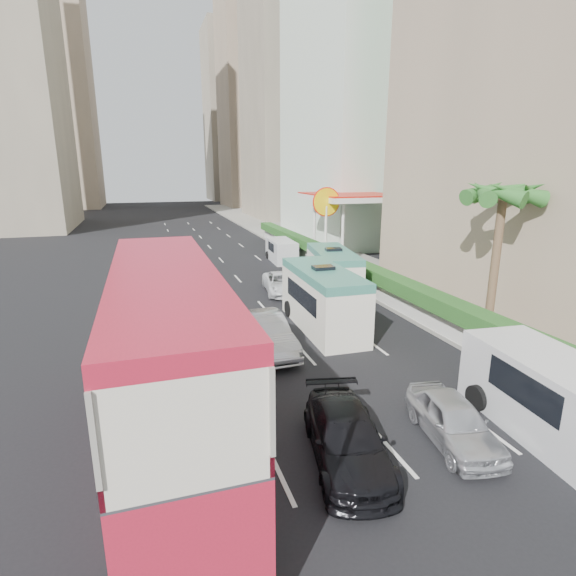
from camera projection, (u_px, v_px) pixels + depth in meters
name	position (u px, v px, depth m)	size (l,w,h in m)	color
ground_plane	(372.00, 414.00, 14.08)	(200.00, 200.00, 0.00)	black
double_decker_bus	(170.00, 364.00, 11.67)	(2.50, 11.00, 5.06)	red
car_silver_lane_a	(265.00, 351.00, 18.93)	(1.69, 4.83, 1.59)	silver
car_silver_lane_b	(451.00, 441.00, 12.69)	(1.52, 3.78, 1.29)	silver
car_black	(346.00, 460.00, 11.85)	(1.85, 4.54, 1.32)	black
van_asset	(282.00, 293.00, 27.89)	(2.03, 4.41, 1.23)	silver
minibus_near	(323.00, 299.00, 21.36)	(2.18, 6.53, 2.90)	silver
minibus_far	(333.00, 273.00, 26.91)	(2.08, 6.25, 2.77)	silver
panel_van_near	(555.00, 399.00, 12.66)	(2.29, 5.71, 2.29)	silver
panel_van_far	(281.00, 251.00, 37.28)	(1.77, 4.43, 1.77)	silver
sidewalk	(329.00, 255.00, 39.73)	(6.00, 120.00, 0.18)	#99968C
kerb_wall	(355.00, 279.00, 28.62)	(0.30, 44.00, 1.00)	silver
hedge	(356.00, 266.00, 28.41)	(1.10, 44.00, 0.70)	#2D6626
palm_tree	(495.00, 267.00, 19.20)	(0.36, 0.36, 6.40)	brown
shell_station	(350.00, 227.00, 37.50)	(6.50, 8.00, 5.50)	silver
tower_mid	(302.00, 47.00, 66.38)	(16.00, 16.00, 50.00)	gray
tower_far_a	(257.00, 93.00, 88.95)	(14.00, 14.00, 44.00)	tan
tower_far_b	(235.00, 116.00, 109.72)	(14.00, 14.00, 40.00)	gray
tower_left_b	(46.00, 84.00, 84.57)	(16.00, 16.00, 46.00)	tan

